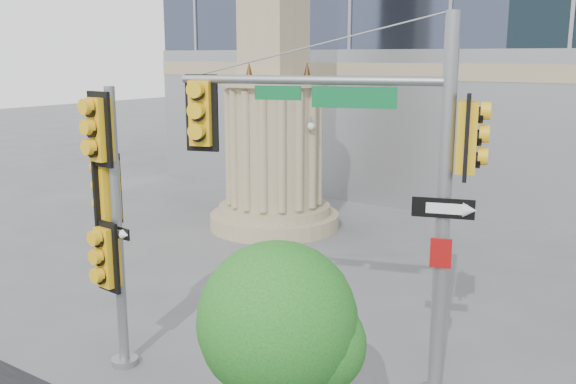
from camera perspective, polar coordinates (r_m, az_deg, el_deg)
The scene contains 4 objects.
monument at distance 21.31m, azimuth -1.28°, elevation 11.34°, with size 4.40×4.40×16.60m.
main_signal_pole at distance 10.67m, azimuth 7.56°, elevation 2.34°, with size 4.83×2.00×6.46m.
secondary_signal_pole at distance 12.00m, azimuth -15.65°, elevation -1.37°, with size 0.91×0.72×5.26m.
street_tree at distance 8.68m, azimuth -0.66°, elevation -11.98°, with size 2.19×2.14×3.42m.
Camera 1 is at (6.52, -8.24, 5.78)m, focal length 40.00 mm.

